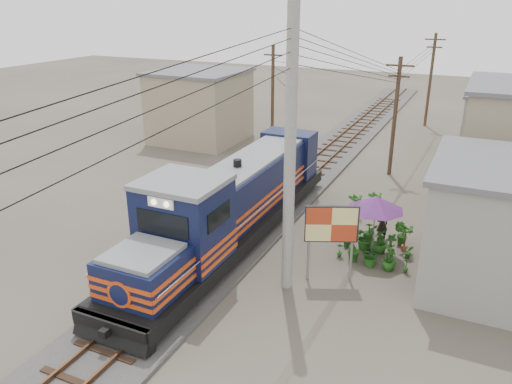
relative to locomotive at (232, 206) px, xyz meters
The scene contains 15 objects.
ground 2.54m from the locomotive, 90.00° to the right, with size 120.00×120.00×0.00m, color #473F35.
ballast 8.32m from the locomotive, 90.00° to the left, with size 3.60×70.00×0.16m, color #595651.
track 8.29m from the locomotive, 90.00° to the left, with size 1.15×70.00×0.12m.
locomotive is the anchor object (origin of this frame).
utility_pole_main 5.33m from the locomotive, 33.81° to the right, with size 0.40×0.40×10.00m.
wooden_pole_mid 13.11m from the locomotive, 69.69° to the left, with size 1.60×0.24×7.00m.
wooden_pole_far 26.68m from the locomotive, 79.60° to the left, with size 1.60×0.24×7.50m.
wooden_pole_left 17.02m from the locomotive, 107.20° to the left, with size 1.60×0.24×7.00m.
power_lines 8.84m from the locomotive, 91.22° to the left, with size 9.65×19.00×3.30m.
shophouse_back 22.96m from the locomotive, 61.38° to the left, with size 6.30×6.30×4.20m.
shophouse_left 17.35m from the locomotive, 125.24° to the left, with size 6.30×6.30×5.20m.
billboard 4.96m from the locomotive, 14.61° to the right, with size 1.85×0.88×3.04m.
market_umbrella 6.03m from the locomotive, 15.00° to the left, with size 2.74×2.74×2.58m.
vendor 6.67m from the locomotive, 26.58° to the left, with size 0.55×0.36×1.51m, color black.
plant_nursery 6.15m from the locomotive, 14.65° to the left, with size 3.27×3.28×1.08m.
Camera 1 is at (9.24, -15.61, 10.02)m, focal length 35.00 mm.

